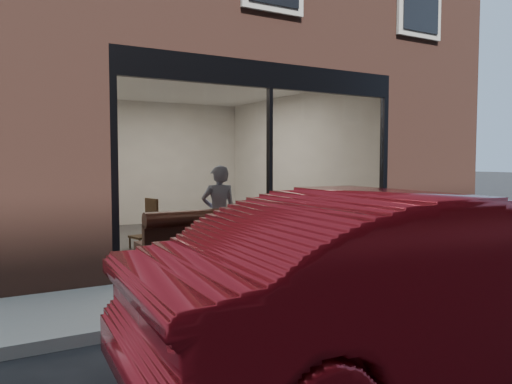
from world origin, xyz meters
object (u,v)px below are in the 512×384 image
banquette (257,247)px  cafe_table_left (173,217)px  cafe_table_right (267,212)px  person (219,214)px  cafe_chair_left (143,237)px  cafe_chair_right (270,228)px  parked_car (421,287)px

banquette → cafe_table_left: 1.47m
cafe_table_right → person: bearing=-165.7°
cafe_chair_left → cafe_chair_right: bearing=162.3°
cafe_chair_left → cafe_table_left: bearing=79.1°
banquette → cafe_table_right: bearing=46.0°
person → cafe_table_left: (-0.68, 0.31, -0.06)m
cafe_table_left → cafe_chair_left: size_ratio=1.40×
cafe_table_left → cafe_chair_right: size_ratio=1.45×
person → parked_car: bearing=95.7°
person → parked_car: person is taller
cafe_table_left → cafe_chair_left: bearing=92.8°
cafe_table_left → cafe_chair_right: (2.61, 1.21, -0.50)m
person → cafe_table_left: bearing=-11.0°
banquette → cafe_chair_left: size_ratio=9.68×
cafe_chair_right → parked_car: (-2.58, -6.35, 0.49)m
person → parked_car: size_ratio=0.36×
parked_car → person: bearing=-4.5°
banquette → parked_car: (-1.22, -4.56, 0.50)m
cafe_table_left → cafe_chair_right: 2.92m
cafe_table_left → parked_car: size_ratio=0.13×
person → cafe_table_left: 0.75m
cafe_chair_left → cafe_chair_right: size_ratio=1.04×
cafe_table_right → parked_car: (-1.75, -5.11, -0.01)m
banquette → cafe_chair_right: (1.36, 1.79, 0.01)m
person → parked_car: 4.87m
cafe_chair_right → cafe_table_right: bearing=50.9°
parked_car → cafe_table_left: bearing=3.6°
cafe_table_right → cafe_chair_right: (0.83, 1.24, -0.50)m
banquette → cafe_table_left: bearing=155.2°
cafe_table_left → cafe_table_right: 1.79m
cafe_chair_right → person: bearing=32.9°
cafe_chair_right → parked_car: bearing=62.5°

